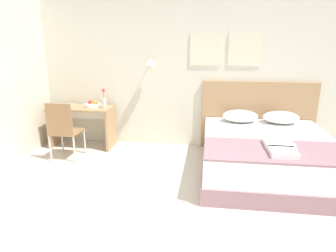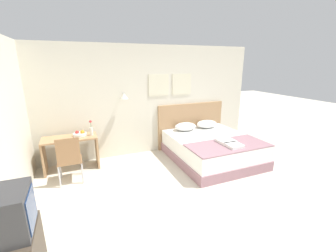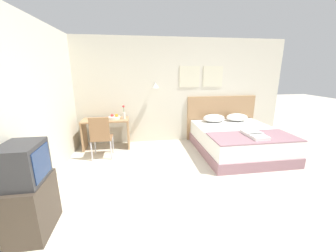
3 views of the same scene
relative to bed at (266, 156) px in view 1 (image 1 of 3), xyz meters
name	(u,v)px [view 1 (image 1 of 3)]	position (x,y,z in m)	size (l,w,h in m)	color
wall_back	(185,71)	(-1.27, 1.11, 1.05)	(5.83, 0.31, 2.65)	beige
bed	(266,156)	(0.00, 0.00, 0.00)	(1.78, 2.04, 0.56)	gray
headboard	(257,116)	(0.00, 1.05, 0.32)	(1.90, 0.06, 1.18)	#A87F56
pillow_left	(240,116)	(-0.32, 0.76, 0.38)	(0.56, 0.42, 0.19)	white
pillow_right	(281,117)	(0.32, 0.76, 0.38)	(0.56, 0.42, 0.19)	white
throw_blanket	(277,151)	(0.00, -0.59, 0.29)	(1.73, 0.81, 0.02)	gray
folded_towel_near_foot	(279,144)	(0.04, -0.45, 0.34)	(0.34, 0.35, 0.06)	white
folded_towel_mid_bed	(283,152)	(0.03, -0.73, 0.34)	(0.30, 0.30, 0.06)	white
desk	(82,119)	(-3.05, 0.76, 0.22)	(1.09, 0.51, 0.72)	#A87F56
desk_chair	(63,127)	(-3.08, 0.12, 0.26)	(0.44, 0.44, 0.94)	#8E6642
fruit_bowl	(93,105)	(-2.84, 0.79, 0.49)	(0.28, 0.28, 0.12)	silver
flower_vase	(104,101)	(-2.61, 0.73, 0.57)	(0.07, 0.07, 0.34)	silver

